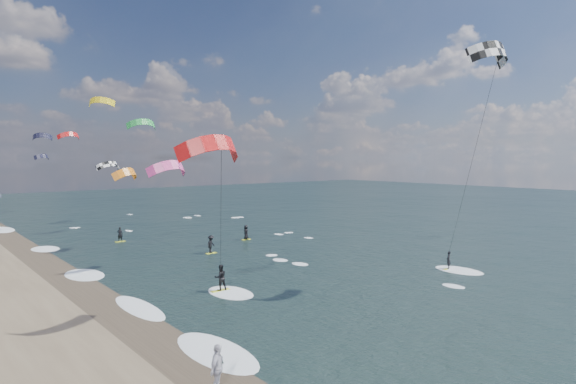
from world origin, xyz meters
TOP-DOWN VIEW (x-y plane):
  - ground at (0.00, 0.00)m, footprint 260.00×260.00m
  - wet_sand_strip at (-12.00, 10.00)m, footprint 3.00×240.00m
  - kitesurfer_near_a at (10.67, 3.80)m, footprint 7.43×8.23m
  - kitesurfer_near_b at (-7.06, 10.70)m, footprint 7.20×8.53m
  - far_kitesurfers at (3.10, 30.44)m, footprint 12.77×13.10m
  - bg_kite_field at (-0.49, 53.28)m, footprint 10.44×69.50m
  - shoreline_surf at (-10.80, 14.75)m, footprint 2.40×79.40m
  - beach_walker at (-12.50, 2.43)m, footprint 1.22×1.08m

SIDE VIEW (x-z plane):
  - ground at x=0.00m, z-range 0.00..0.00m
  - shoreline_surf at x=-10.80m, z-range -0.06..0.06m
  - wet_sand_strip at x=-12.00m, z-range 0.00..0.01m
  - far_kitesurfers at x=3.10m, z-range -0.02..1.77m
  - beach_walker at x=-12.50m, z-range 0.00..1.98m
  - kitesurfer_near_b at x=-7.06m, z-range 1.54..13.02m
  - bg_kite_field at x=-0.49m, z-range 6.62..16.67m
  - kitesurfer_near_a at x=10.67m, z-range 4.11..21.65m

